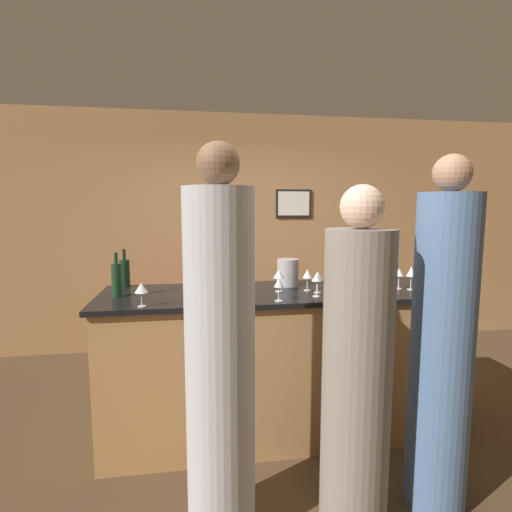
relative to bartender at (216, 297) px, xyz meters
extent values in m
plane|color=#4C3823|center=(0.43, -0.88, -0.86)|extent=(14.00, 14.00, 0.00)
cube|color=#A37547|center=(0.43, 1.12, 0.54)|extent=(8.00, 0.06, 2.80)
cube|color=black|center=(1.02, 1.07, 0.89)|extent=(0.44, 0.02, 0.34)
cube|color=silver|center=(1.02, 1.06, 0.89)|extent=(0.39, 0.00, 0.29)
cube|color=#B27F4C|center=(0.43, -0.88, -0.33)|extent=(2.56, 0.74, 1.06)
cube|color=black|center=(0.43, -0.88, 0.22)|extent=(2.62, 0.80, 0.04)
cylinder|color=maroon|center=(0.00, 0.00, -0.06)|extent=(0.30, 0.30, 1.60)
sphere|color=brown|center=(0.00, 0.00, 0.85)|extent=(0.22, 0.22, 0.22)
cylinder|color=#4C6B93|center=(1.14, -1.77, 0.03)|extent=(0.34, 0.34, 1.79)
sphere|color=#A37556|center=(1.14, -1.77, 1.03)|extent=(0.20, 0.20, 0.20)
cylinder|color=gray|center=(0.64, -1.79, -0.06)|extent=(0.37, 0.37, 1.60)
sphere|color=beige|center=(0.64, -1.79, 0.85)|extent=(0.23, 0.23, 0.23)
cylinder|color=#B2B2B7|center=(-0.08, -1.77, 0.04)|extent=(0.35, 0.35, 1.81)
sphere|color=brown|center=(-0.08, -1.77, 1.05)|extent=(0.21, 0.21, 0.21)
cylinder|color=#19381E|center=(-0.73, -0.90, 0.35)|extent=(0.07, 0.07, 0.23)
cylinder|color=#19381E|center=(-0.73, -0.90, 0.50)|extent=(0.03, 0.03, 0.08)
cylinder|color=black|center=(-0.73, -0.54, 0.34)|extent=(0.08, 0.08, 0.21)
cylinder|color=black|center=(-0.73, -0.54, 0.49)|extent=(0.03, 0.03, 0.08)
cylinder|color=#9E9993|center=(0.52, -0.70, 0.34)|extent=(0.17, 0.17, 0.21)
cylinder|color=silver|center=(0.34, -1.20, 0.24)|extent=(0.05, 0.05, 0.00)
cylinder|color=silver|center=(0.34, -1.20, 0.28)|extent=(0.01, 0.01, 0.09)
cone|color=silver|center=(0.34, -1.20, 0.36)|extent=(0.06, 0.06, 0.06)
cylinder|color=silver|center=(0.41, -0.91, 0.24)|extent=(0.05, 0.05, 0.00)
cylinder|color=silver|center=(0.41, -0.91, 0.29)|extent=(0.01, 0.01, 0.10)
cone|color=silver|center=(0.41, -0.91, 0.37)|extent=(0.08, 0.08, 0.06)
cylinder|color=silver|center=(0.62, -0.91, 0.24)|extent=(0.05, 0.05, 0.00)
cylinder|color=silver|center=(0.62, -0.91, 0.28)|extent=(0.01, 0.01, 0.09)
cone|color=silver|center=(0.62, -0.91, 0.36)|extent=(0.07, 0.07, 0.06)
cylinder|color=silver|center=(0.67, -0.99, 0.24)|extent=(0.05, 0.05, 0.00)
cylinder|color=silver|center=(0.67, -0.99, 0.28)|extent=(0.01, 0.01, 0.09)
cone|color=silver|center=(0.67, -0.99, 0.36)|extent=(0.08, 0.08, 0.06)
cylinder|color=silver|center=(1.40, -1.00, 0.24)|extent=(0.05, 0.05, 0.00)
cylinder|color=silver|center=(1.40, -1.00, 0.29)|extent=(0.01, 0.01, 0.10)
cone|color=silver|center=(1.40, -1.00, 0.37)|extent=(0.07, 0.07, 0.08)
cylinder|color=silver|center=(0.63, -1.11, 0.24)|extent=(0.05, 0.05, 0.00)
cylinder|color=silver|center=(0.63, -1.11, 0.29)|extent=(0.01, 0.01, 0.10)
cone|color=silver|center=(0.63, -1.11, 0.37)|extent=(0.07, 0.07, 0.06)
cylinder|color=silver|center=(-0.53, -1.21, 0.24)|extent=(0.05, 0.05, 0.00)
cylinder|color=silver|center=(-0.53, -1.21, 0.28)|extent=(0.01, 0.01, 0.08)
cone|color=silver|center=(-0.53, -1.21, 0.35)|extent=(0.08, 0.08, 0.06)
cylinder|color=silver|center=(1.32, -0.96, 0.24)|extent=(0.05, 0.05, 0.00)
cylinder|color=silver|center=(1.32, -0.96, 0.29)|extent=(0.01, 0.01, 0.09)
cone|color=silver|center=(1.32, -0.96, 0.36)|extent=(0.07, 0.07, 0.06)
camera|label=1|loc=(-0.21, -3.71, 0.85)|focal=28.00mm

